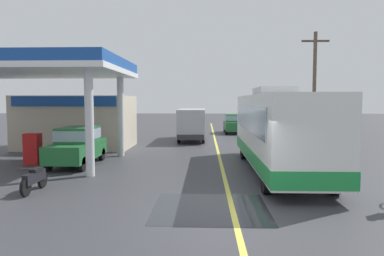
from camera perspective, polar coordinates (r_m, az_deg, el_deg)
The scene contains 11 objects.
ground at distance 29.72m, azimuth 3.61°, elevation -1.65°, with size 120.00×120.00×0.00m, color #38383D.
lane_divider_stripe at distance 24.75m, azimuth 3.91°, elevation -2.83°, with size 0.16×50.00×0.01m, color #D8CC4C.
wet_puddle_patch at distance 10.57m, azimuth 2.94°, elevation -12.56°, with size 3.27×3.12×0.01m, color #26282D.
coach_bus_main at distance 16.12m, azimuth 13.37°, elevation -0.62°, with size 2.60×11.04×3.69m.
gas_station_roadside at distance 22.90m, azimuth -19.43°, elevation 2.94°, with size 9.10×11.95×5.10m.
car_at_pump at distance 18.12m, azimuth -17.67°, elevation -2.42°, with size 1.70×4.20×1.82m.
minibus_opposing_lane at distance 28.07m, azimuth 0.01°, elevation 1.03°, with size 2.04×6.13×2.44m.
motorcycle_parked_forecourt at distance 13.38m, azimuth -23.66°, elevation -7.37°, with size 0.55×1.80×0.92m.
pedestrian_near_pump at distance 17.20m, azimuth -16.07°, elevation -3.00°, with size 0.55×0.22×1.66m.
car_trailing_behind_bus at distance 34.76m, azimuth 6.56°, elevation 0.87°, with size 1.70×4.20×1.82m.
utility_pole_roadside at distance 25.42m, azimuth 18.79°, elevation 6.13°, with size 1.80×0.24×7.62m.
Camera 1 is at (-0.77, -9.55, 3.06)m, focal length 33.70 mm.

